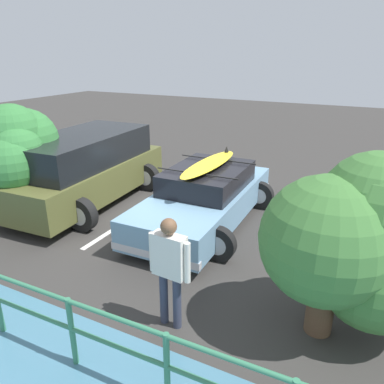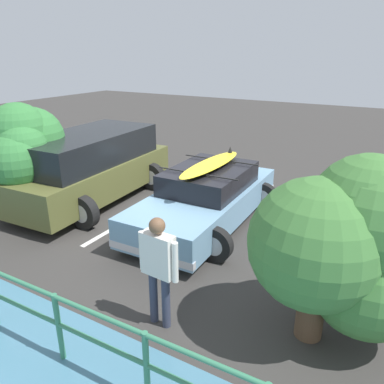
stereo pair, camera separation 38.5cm
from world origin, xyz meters
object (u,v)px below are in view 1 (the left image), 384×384
(sedan_car, at_px, (205,197))
(suv_car, at_px, (84,168))
(person_bystander, at_px, (170,264))
(bush_near_right, at_px, (12,149))
(bush_near_left, at_px, (360,235))

(sedan_car, relative_size, suv_car, 0.92)
(sedan_car, distance_m, person_bystander, 3.50)
(sedan_car, bearing_deg, bush_near_right, 21.83)
(sedan_car, xyz_separation_m, person_bystander, (-1.01, 3.33, 0.38))
(sedan_car, distance_m, bush_near_left, 4.06)
(person_bystander, relative_size, bush_near_right, 0.63)
(bush_near_right, bearing_deg, person_bystander, 161.23)
(suv_car, distance_m, person_bystander, 5.27)
(suv_car, relative_size, bush_near_right, 1.86)
(sedan_car, relative_size, bush_near_right, 1.71)
(bush_near_left, bearing_deg, suv_car, -17.50)
(person_bystander, bearing_deg, bush_near_left, -154.98)
(sedan_car, distance_m, bush_near_right, 4.45)
(bush_near_left, height_order, bush_near_right, bush_near_right)
(person_bystander, bearing_deg, bush_near_right, -18.77)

